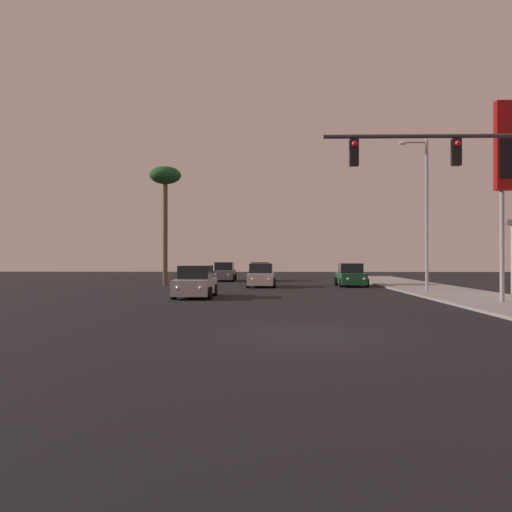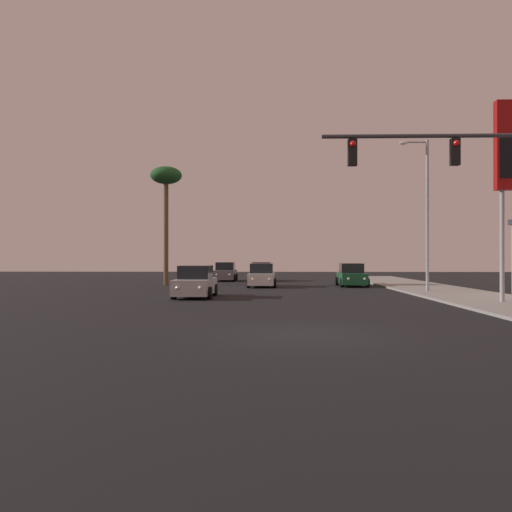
# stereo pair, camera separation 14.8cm
# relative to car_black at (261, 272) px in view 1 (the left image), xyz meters

# --- Properties ---
(ground_plane) EXTENTS (120.00, 120.00, 0.00)m
(ground_plane) POSITION_rel_car_black_xyz_m (1.73, -31.23, -0.76)
(ground_plane) COLOR black
(sidewalk_right) EXTENTS (5.00, 60.00, 0.12)m
(sidewalk_right) POSITION_rel_car_black_xyz_m (11.23, -21.23, -0.70)
(sidewalk_right) COLOR gray
(sidewalk_right) RESTS_ON ground
(car_black) EXTENTS (2.04, 4.34, 1.68)m
(car_black) POSITION_rel_car_black_xyz_m (0.00, 0.00, 0.00)
(car_black) COLOR black
(car_black) RESTS_ON ground
(car_grey) EXTENTS (2.04, 4.31, 1.68)m
(car_grey) POSITION_rel_car_black_xyz_m (-3.27, -0.17, 0.00)
(car_grey) COLOR slate
(car_grey) RESTS_ON ground
(car_green) EXTENTS (2.04, 4.34, 1.68)m
(car_green) POSITION_rel_car_black_xyz_m (6.74, -8.24, 0.00)
(car_green) COLOR #195933
(car_green) RESTS_ON ground
(car_silver) EXTENTS (2.04, 4.33, 1.68)m
(car_silver) POSITION_rel_car_black_xyz_m (-3.21, -18.66, 0.00)
(car_silver) COLOR #B7B7BC
(car_silver) RESTS_ON ground
(car_white) EXTENTS (2.04, 4.34, 1.68)m
(car_white) POSITION_rel_car_black_xyz_m (0.16, -9.07, 0.00)
(car_white) COLOR silver
(car_white) RESTS_ON ground
(traffic_light_mast) EXTENTS (7.00, 0.36, 6.50)m
(traffic_light_mast) POSITION_rel_car_black_xyz_m (7.43, -28.02, 3.95)
(traffic_light_mast) COLOR #38383D
(traffic_light_mast) RESTS_ON sidewalk_right
(street_lamp) EXTENTS (1.74, 0.24, 9.00)m
(street_lamp) POSITION_rel_car_black_xyz_m (9.96, -15.16, 4.36)
(street_lamp) COLOR #99999E
(street_lamp) RESTS_ON sidewalk_right
(palm_tree_mid) EXTENTS (2.40, 2.40, 9.04)m
(palm_tree_mid) POSITION_rel_car_black_xyz_m (-7.18, -7.23, 7.10)
(palm_tree_mid) COLOR brown
(palm_tree_mid) RESTS_ON ground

